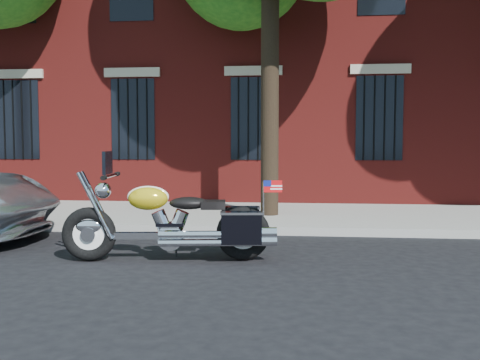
# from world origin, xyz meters

# --- Properties ---
(ground) EXTENTS (120.00, 120.00, 0.00)m
(ground) POSITION_xyz_m (0.00, 0.00, 0.00)
(ground) COLOR black
(ground) RESTS_ON ground
(curb) EXTENTS (40.00, 0.16, 0.15)m
(curb) POSITION_xyz_m (0.00, 1.38, 0.07)
(curb) COLOR gray
(curb) RESTS_ON ground
(sidewalk) EXTENTS (40.00, 3.60, 0.15)m
(sidewalk) POSITION_xyz_m (0.00, 3.26, 0.07)
(sidewalk) COLOR gray
(sidewalk) RESTS_ON ground
(building) EXTENTS (26.00, 10.08, 12.00)m
(building) POSITION_xyz_m (0.00, 10.06, 6.00)
(building) COLOR maroon
(building) RESTS_ON ground
(motorcycle) EXTENTS (3.00, 1.06, 1.50)m
(motorcycle) POSITION_xyz_m (-0.58, -0.85, 0.51)
(motorcycle) COLOR black
(motorcycle) RESTS_ON ground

